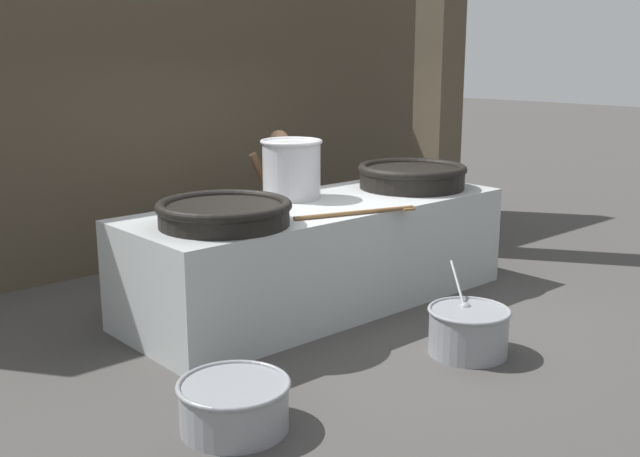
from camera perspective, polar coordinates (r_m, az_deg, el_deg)
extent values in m
plane|color=#474442|center=(7.60, 0.00, -5.67)|extent=(60.00, 60.00, 0.00)
cube|color=#4C4233|center=(9.27, -10.81, 10.75)|extent=(8.68, 0.24, 4.20)
cube|color=#4C4233|center=(9.49, 9.04, 10.87)|extent=(0.43, 0.43, 4.20)
cube|color=#B2B7B7|center=(7.45, 0.00, -1.93)|extent=(3.99, 1.46, 1.03)
cylinder|color=black|center=(6.42, -7.30, 0.99)|extent=(1.12, 1.12, 0.17)
torus|color=black|center=(6.40, -7.33, 1.74)|extent=(1.16, 1.16, 0.09)
cylinder|color=black|center=(8.20, 7.02, 3.82)|extent=(1.13, 1.13, 0.21)
torus|color=black|center=(8.18, 7.04, 4.55)|extent=(1.18, 1.18, 0.09)
cylinder|color=#B7B7BC|center=(7.54, -2.18, 4.47)|extent=(0.58, 0.58, 0.57)
torus|color=#B7B7BC|center=(7.50, -2.20, 6.63)|extent=(0.62, 0.62, 0.04)
cylinder|color=brown|center=(6.79, 2.72, 1.21)|extent=(1.17, 0.40, 0.04)
cube|color=brown|center=(7.05, 6.66, 1.50)|extent=(0.14, 0.13, 0.02)
cylinder|color=brown|center=(8.55, -2.78, -0.75)|extent=(0.12, 0.12, 0.80)
cylinder|color=brown|center=(8.70, -3.31, -0.51)|extent=(0.12, 0.12, 0.80)
cube|color=olive|center=(8.58, -3.06, 0.40)|extent=(0.24, 0.28, 0.52)
cube|color=brown|center=(8.48, -3.11, 3.93)|extent=(0.25, 0.51, 0.59)
cylinder|color=brown|center=(8.22, -2.95, 3.62)|extent=(0.34, 0.16, 0.54)
cylinder|color=brown|center=(8.65, -4.44, 4.08)|extent=(0.34, 0.16, 0.54)
sphere|color=brown|center=(8.43, -3.14, 6.74)|extent=(0.23, 0.23, 0.23)
cylinder|color=gray|center=(6.42, 11.23, -7.74)|extent=(0.66, 0.66, 0.38)
torus|color=gray|center=(6.36, 11.30, -6.14)|extent=(0.69, 0.69, 0.03)
cylinder|color=orange|center=(6.39, 11.26, -7.03)|extent=(0.58, 0.58, 0.09)
cylinder|color=orange|center=(6.37, 11.28, -6.48)|extent=(0.06, 0.05, 0.04)
cylinder|color=orange|center=(6.24, 12.45, -6.98)|extent=(0.06, 0.06, 0.03)
cylinder|color=orange|center=(6.41, 12.47, -6.47)|extent=(0.05, 0.04, 0.02)
cylinder|color=orange|center=(6.24, 11.05, -6.84)|extent=(0.05, 0.05, 0.04)
cylinder|color=orange|center=(6.26, 11.00, -6.88)|extent=(0.05, 0.03, 0.03)
cylinder|color=orange|center=(6.43, 12.96, -6.37)|extent=(0.05, 0.05, 0.04)
cylinder|color=orange|center=(6.39, 11.35, -6.44)|extent=(0.06, 0.03, 0.03)
cylinder|color=orange|center=(6.50, 10.03, -6.06)|extent=(0.05, 0.05, 0.03)
cylinder|color=orange|center=(6.37, 11.27, -6.51)|extent=(0.03, 0.05, 0.03)
sphere|color=gray|center=(6.47, 10.97, -6.04)|extent=(0.12, 0.12, 0.12)
cylinder|color=gray|center=(6.62, 10.46, -4.21)|extent=(0.27, 0.38, 0.32)
cylinder|color=gray|center=(5.17, -6.56, -13.32)|extent=(0.73, 0.73, 0.32)
torus|color=gray|center=(5.10, -6.60, -11.72)|extent=(0.77, 0.77, 0.04)
cylinder|color=#6B9347|center=(5.14, -6.58, -12.60)|extent=(0.64, 0.64, 0.08)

